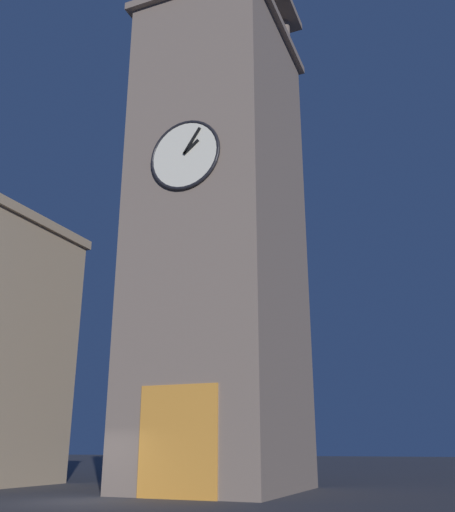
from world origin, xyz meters
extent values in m
plane|color=#424247|center=(0.00, 0.00, 0.00)|extent=(200.00, 200.00, 0.00)
cube|color=#75665B|center=(-2.77, -5.80, 11.27)|extent=(6.39, 7.85, 22.55)
cube|color=#75665B|center=(-2.77, -5.80, 22.75)|extent=(6.99, 8.45, 0.40)
cylinder|color=#75665B|center=(-5.36, -9.12, 24.32)|extent=(0.70, 0.70, 2.75)
cylinder|color=#75665B|center=(-3.63, -9.12, 24.32)|extent=(0.70, 0.70, 2.75)
cylinder|color=#75665B|center=(-1.90, -9.12, 24.32)|extent=(0.70, 0.70, 2.75)
cylinder|color=#75665B|center=(-0.17, -9.12, 24.32)|extent=(0.70, 0.70, 2.75)
cylinder|color=silver|center=(-2.77, -1.81, 13.71)|extent=(3.17, 0.12, 3.17)
torus|color=black|center=(-2.77, -1.79, 13.71)|extent=(3.33, 0.16, 3.33)
cube|color=black|center=(-3.10, -1.71, 13.98)|extent=(0.75, 0.06, 0.64)
cube|color=black|center=(-3.13, -1.71, 14.27)|extent=(0.84, 0.06, 1.19)
cube|color=orange|center=(-2.77, -1.92, 2.00)|extent=(3.20, 0.24, 4.00)
camera|label=1|loc=(-12.74, 17.47, 1.77)|focal=39.57mm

